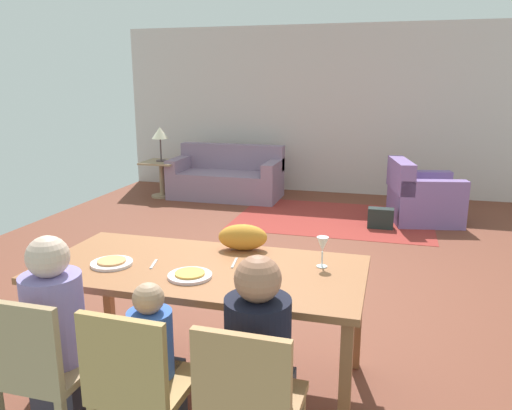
{
  "coord_description": "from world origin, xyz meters",
  "views": [
    {
      "loc": [
        1.05,
        -4.21,
        1.84
      ],
      "look_at": [
        -0.01,
        -0.36,
        0.85
      ],
      "focal_mm": 35.41,
      "sensor_mm": 36.0,
      "label": 1
    }
  ],
  "objects_px": {
    "dining_chair_child": "(138,383)",
    "side_table": "(162,174)",
    "dining_table": "(202,277)",
    "table_lamp": "(160,134)",
    "person_woman": "(260,375)",
    "armchair": "(421,198)",
    "person_child": "(156,374)",
    "dining_chair_man": "(39,366)",
    "couch": "(227,178)",
    "person_man": "(62,344)",
    "handbag": "(381,218)",
    "cat": "(243,237)",
    "dining_chair_woman": "(249,402)",
    "wine_glass": "(323,246)",
    "plate_near_child": "(190,276)",
    "plate_near_man": "(112,263)"
  },
  "relations": [
    {
      "from": "dining_table",
      "to": "dining_chair_child",
      "type": "xyz_separation_m",
      "value": [
        -0.0,
        -0.82,
        -0.2
      ]
    },
    {
      "from": "dining_chair_child",
      "to": "handbag",
      "type": "relative_size",
      "value": 2.72
    },
    {
      "from": "person_child",
      "to": "armchair",
      "type": "relative_size",
      "value": 0.91
    },
    {
      "from": "cat",
      "to": "couch",
      "type": "height_order",
      "value": "cat"
    },
    {
      "from": "person_child",
      "to": "dining_chair_woman",
      "type": "xyz_separation_m",
      "value": [
        0.53,
        -0.17,
        0.06
      ]
    },
    {
      "from": "dining_chair_man",
      "to": "table_lamp",
      "type": "distance_m",
      "value": 5.82
    },
    {
      "from": "person_child",
      "to": "wine_glass",
      "type": "bearing_deg",
      "value": 50.01
    },
    {
      "from": "dining_table",
      "to": "cat",
      "type": "distance_m",
      "value": 0.42
    },
    {
      "from": "plate_near_child",
      "to": "handbag",
      "type": "height_order",
      "value": "plate_near_child"
    },
    {
      "from": "dining_table",
      "to": "table_lamp",
      "type": "xyz_separation_m",
      "value": [
        -2.5,
        4.64,
        0.32
      ]
    },
    {
      "from": "dining_chair_man",
      "to": "dining_chair_woman",
      "type": "height_order",
      "value": "same"
    },
    {
      "from": "couch",
      "to": "dining_chair_child",
      "type": "bearing_deg",
      "value": -75.42
    },
    {
      "from": "dining_chair_woman",
      "to": "cat",
      "type": "xyz_separation_m",
      "value": [
        -0.38,
        1.17,
        0.35
      ]
    },
    {
      "from": "dining_chair_woman",
      "to": "armchair",
      "type": "distance_m",
      "value": 5.13
    },
    {
      "from": "plate_near_child",
      "to": "side_table",
      "type": "relative_size",
      "value": 0.43
    },
    {
      "from": "dining_chair_woman",
      "to": "cat",
      "type": "distance_m",
      "value": 1.28
    },
    {
      "from": "person_man",
      "to": "person_child",
      "type": "height_order",
      "value": "person_man"
    },
    {
      "from": "handbag",
      "to": "dining_chair_man",
      "type": "bearing_deg",
      "value": -108.12
    },
    {
      "from": "side_table",
      "to": "wine_glass",
      "type": "bearing_deg",
      "value": -54.36
    },
    {
      "from": "dining_chair_man",
      "to": "person_child",
      "type": "relative_size",
      "value": 0.94
    },
    {
      "from": "wine_glass",
      "to": "dining_chair_woman",
      "type": "relative_size",
      "value": 0.21
    },
    {
      "from": "dining_chair_man",
      "to": "cat",
      "type": "height_order",
      "value": "cat"
    },
    {
      "from": "dining_table",
      "to": "side_table",
      "type": "distance_m",
      "value": 5.28
    },
    {
      "from": "dining_table",
      "to": "wine_glass",
      "type": "height_order",
      "value": "wine_glass"
    },
    {
      "from": "dining_chair_child",
      "to": "person_child",
      "type": "height_order",
      "value": "person_child"
    },
    {
      "from": "plate_near_man",
      "to": "person_child",
      "type": "relative_size",
      "value": 0.27
    },
    {
      "from": "person_woman",
      "to": "table_lamp",
      "type": "bearing_deg",
      "value": 119.88
    },
    {
      "from": "dining_chair_man",
      "to": "couch",
      "type": "xyz_separation_m",
      "value": [
        -0.96,
        5.71,
        -0.19
      ]
    },
    {
      "from": "person_woman",
      "to": "side_table",
      "type": "bearing_deg",
      "value": 119.88
    },
    {
      "from": "table_lamp",
      "to": "cat",
      "type": "bearing_deg",
      "value": -58.22
    },
    {
      "from": "dining_chair_man",
      "to": "armchair",
      "type": "relative_size",
      "value": 0.86
    },
    {
      "from": "person_man",
      "to": "handbag",
      "type": "xyz_separation_m",
      "value": [
        1.49,
        4.38,
        -0.38
      ]
    },
    {
      "from": "wine_glass",
      "to": "table_lamp",
      "type": "xyz_separation_m",
      "value": [
        -3.2,
        4.46,
        0.12
      ]
    },
    {
      "from": "side_table",
      "to": "person_child",
      "type": "bearing_deg",
      "value": -64.66
    },
    {
      "from": "wine_glass",
      "to": "dining_chair_child",
      "type": "distance_m",
      "value": 1.28
    },
    {
      "from": "person_child",
      "to": "table_lamp",
      "type": "height_order",
      "value": "table_lamp"
    },
    {
      "from": "person_woman",
      "to": "side_table",
      "type": "distance_m",
      "value": 6.09
    },
    {
      "from": "person_woman",
      "to": "armchair",
      "type": "bearing_deg",
      "value": 79.24
    },
    {
      "from": "plate_near_man",
      "to": "armchair",
      "type": "relative_size",
      "value": 0.25
    },
    {
      "from": "dining_table",
      "to": "table_lamp",
      "type": "height_order",
      "value": "table_lamp"
    },
    {
      "from": "dining_table",
      "to": "side_table",
      "type": "bearing_deg",
      "value": 118.34
    },
    {
      "from": "person_man",
      "to": "side_table",
      "type": "bearing_deg",
      "value": 110.47
    },
    {
      "from": "person_man",
      "to": "armchair",
      "type": "height_order",
      "value": "person_man"
    },
    {
      "from": "cat",
      "to": "couch",
      "type": "relative_size",
      "value": 0.19
    },
    {
      "from": "table_lamp",
      "to": "handbag",
      "type": "xyz_separation_m",
      "value": [
        3.46,
        -0.9,
        -0.88
      ]
    },
    {
      "from": "dining_chair_child",
      "to": "side_table",
      "type": "bearing_deg",
      "value": 114.61
    },
    {
      "from": "person_man",
      "to": "cat",
      "type": "xyz_separation_m",
      "value": [
        0.68,
        1.0,
        0.33
      ]
    },
    {
      "from": "dining_chair_woman",
      "to": "table_lamp",
      "type": "distance_m",
      "value": 6.26
    },
    {
      "from": "dining_chair_man",
      "to": "dining_chair_woman",
      "type": "xyz_separation_m",
      "value": [
        1.06,
        0.0,
        0.0
      ]
    },
    {
      "from": "dining_chair_woman",
      "to": "side_table",
      "type": "height_order",
      "value": "dining_chair_woman"
    }
  ]
}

